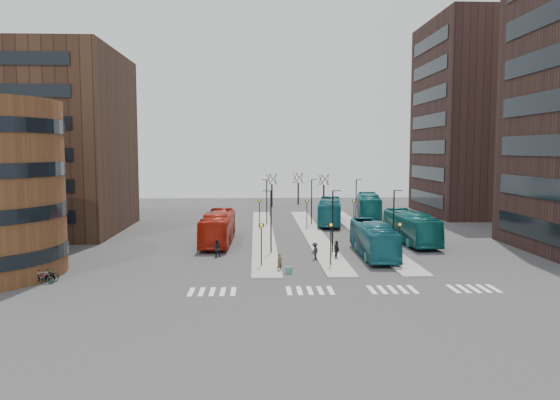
{
  "coord_description": "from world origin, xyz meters",
  "views": [
    {
      "loc": [
        -4.86,
        -34.32,
        10.1
      ],
      "look_at": [
        -2.4,
        20.85,
        5.0
      ],
      "focal_mm": 35.0,
      "sensor_mm": 36.0,
      "label": 1
    }
  ],
  "objects_px": {
    "suitcase": "(289,270)",
    "bicycle_mid": "(42,277)",
    "traveller": "(280,263)",
    "commuter_a": "(217,248)",
    "teal_bus_d": "(369,206)",
    "red_bus": "(218,228)",
    "bicycle_near": "(42,278)",
    "commuter_c": "(315,251)",
    "bicycle_far": "(46,275)",
    "teal_bus_b": "(330,211)",
    "teal_bus_a": "(373,239)",
    "teal_bus_c": "(411,227)",
    "commuter_b": "(337,250)"
  },
  "relations": [
    {
      "from": "commuter_b",
      "to": "red_bus",
      "type": "bearing_deg",
      "value": 34.3
    },
    {
      "from": "teal_bus_a",
      "to": "commuter_c",
      "type": "distance_m",
      "value": 5.91
    },
    {
      "from": "suitcase",
      "to": "bicycle_far",
      "type": "bearing_deg",
      "value": -156.9
    },
    {
      "from": "teal_bus_a",
      "to": "bicycle_near",
      "type": "bearing_deg",
      "value": -159.49
    },
    {
      "from": "teal_bus_d",
      "to": "traveller",
      "type": "xyz_separation_m",
      "value": [
        -14.89,
        -35.82,
        -0.99
      ]
    },
    {
      "from": "commuter_a",
      "to": "bicycle_near",
      "type": "relative_size",
      "value": 0.94
    },
    {
      "from": "teal_bus_a",
      "to": "commuter_b",
      "type": "bearing_deg",
      "value": -157.74
    },
    {
      "from": "red_bus",
      "to": "bicycle_far",
      "type": "distance_m",
      "value": 20.47
    },
    {
      "from": "suitcase",
      "to": "teal_bus_a",
      "type": "height_order",
      "value": "teal_bus_a"
    },
    {
      "from": "teal_bus_c",
      "to": "traveller",
      "type": "height_order",
      "value": "teal_bus_c"
    },
    {
      "from": "teal_bus_b",
      "to": "commuter_a",
      "type": "height_order",
      "value": "teal_bus_b"
    },
    {
      "from": "teal_bus_d",
      "to": "commuter_c",
      "type": "distance_m",
      "value": 32.7
    },
    {
      "from": "suitcase",
      "to": "bicycle_near",
      "type": "bearing_deg",
      "value": -154.62
    },
    {
      "from": "red_bus",
      "to": "commuter_c",
      "type": "height_order",
      "value": "red_bus"
    },
    {
      "from": "suitcase",
      "to": "commuter_c",
      "type": "distance_m",
      "value": 6.53
    },
    {
      "from": "commuter_a",
      "to": "bicycle_far",
      "type": "distance_m",
      "value": 15.37
    },
    {
      "from": "red_bus",
      "to": "commuter_c",
      "type": "relative_size",
      "value": 7.9
    },
    {
      "from": "traveller",
      "to": "bicycle_mid",
      "type": "xyz_separation_m",
      "value": [
        -18.09,
        -3.21,
        -0.25
      ]
    },
    {
      "from": "suitcase",
      "to": "commuter_a",
      "type": "bearing_deg",
      "value": 148.98
    },
    {
      "from": "suitcase",
      "to": "traveller",
      "type": "height_order",
      "value": "traveller"
    },
    {
      "from": "teal_bus_d",
      "to": "bicycle_far",
      "type": "relative_size",
      "value": 6.74
    },
    {
      "from": "teal_bus_d",
      "to": "bicycle_near",
      "type": "bearing_deg",
      "value": -121.62
    },
    {
      "from": "suitcase",
      "to": "bicycle_mid",
      "type": "distance_m",
      "value": 18.96
    },
    {
      "from": "commuter_a",
      "to": "commuter_c",
      "type": "distance_m",
      "value": 9.26
    },
    {
      "from": "teal_bus_d",
      "to": "bicycle_far",
      "type": "bearing_deg",
      "value": -122.17
    },
    {
      "from": "traveller",
      "to": "bicycle_near",
      "type": "distance_m",
      "value": 18.38
    },
    {
      "from": "teal_bus_a",
      "to": "traveller",
      "type": "xyz_separation_m",
      "value": [
        -9.21,
        -6.42,
        -0.83
      ]
    },
    {
      "from": "red_bus",
      "to": "teal_bus_b",
      "type": "distance_m",
      "value": 20.55
    },
    {
      "from": "teal_bus_b",
      "to": "bicycle_near",
      "type": "distance_m",
      "value": 41.5
    },
    {
      "from": "commuter_a",
      "to": "bicycle_far",
      "type": "xyz_separation_m",
      "value": [
        -12.43,
        -9.03,
        -0.34
      ]
    },
    {
      "from": "commuter_a",
      "to": "bicycle_far",
      "type": "relative_size",
      "value": 0.89
    },
    {
      "from": "teal_bus_b",
      "to": "teal_bus_a",
      "type": "bearing_deg",
      "value": -78.62
    },
    {
      "from": "teal_bus_a",
      "to": "commuter_a",
      "type": "xyz_separation_m",
      "value": [
        -14.87,
        0.14,
        -0.78
      ]
    },
    {
      "from": "commuter_a",
      "to": "commuter_b",
      "type": "distance_m",
      "value": 11.25
    },
    {
      "from": "commuter_a",
      "to": "commuter_c",
      "type": "xyz_separation_m",
      "value": [
        9.15,
        -1.38,
        -0.06
      ]
    },
    {
      "from": "teal_bus_c",
      "to": "teal_bus_a",
      "type": "bearing_deg",
      "value": -130.51
    },
    {
      "from": "teal_bus_b",
      "to": "bicycle_mid",
      "type": "distance_m",
      "value": 41.48
    },
    {
      "from": "red_bus",
      "to": "bicycle_near",
      "type": "xyz_separation_m",
      "value": [
        -12.05,
        -17.26,
        -1.24
      ]
    },
    {
      "from": "teal_bus_d",
      "to": "traveller",
      "type": "relative_size",
      "value": 8.04
    },
    {
      "from": "traveller",
      "to": "commuter_b",
      "type": "bearing_deg",
      "value": -1.23
    },
    {
      "from": "traveller",
      "to": "commuter_b",
      "type": "distance_m",
      "value": 7.4
    },
    {
      "from": "teal_bus_d",
      "to": "bicycle_mid",
      "type": "bearing_deg",
      "value": -121.63
    },
    {
      "from": "teal_bus_c",
      "to": "bicycle_far",
      "type": "relative_size",
      "value": 6.37
    },
    {
      "from": "teal_bus_d",
      "to": "bicycle_mid",
      "type": "distance_m",
      "value": 51.11
    },
    {
      "from": "bicycle_near",
      "to": "bicycle_far",
      "type": "distance_m",
      "value": 0.76
    },
    {
      "from": "commuter_b",
      "to": "bicycle_near",
      "type": "height_order",
      "value": "commuter_b"
    },
    {
      "from": "traveller",
      "to": "bicycle_mid",
      "type": "distance_m",
      "value": 18.37
    },
    {
      "from": "traveller",
      "to": "red_bus",
      "type": "bearing_deg",
      "value": 69.85
    },
    {
      "from": "suitcase",
      "to": "teal_bus_b",
      "type": "relative_size",
      "value": 0.05
    },
    {
      "from": "traveller",
      "to": "bicycle_far",
      "type": "xyz_separation_m",
      "value": [
        -18.09,
        -2.47,
        -0.3
      ]
    }
  ]
}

